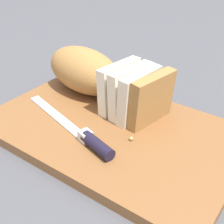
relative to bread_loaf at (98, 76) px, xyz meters
The scene contains 6 objects.
ground_plane 0.13m from the bread_loaf, 38.51° to the right, with size 3.00×3.00×0.00m, color #4C4C51.
cutting_board 0.13m from the bread_loaf, 38.51° to the right, with size 0.46×0.29×0.02m, color brown.
bread_loaf is the anchor object (origin of this frame).
bread_knife 0.16m from the bread_loaf, 58.81° to the right, with size 0.26×0.08×0.02m.
crumb_near_knife 0.17m from the bread_loaf, 31.51° to the right, with size 0.01×0.01×0.01m, color tan.
crumb_near_loaf 0.12m from the bread_loaf, 27.68° to the right, with size 0.01×0.01×0.01m, color tan.
Camera 1 is at (0.28, -0.38, 0.34)m, focal length 49.72 mm.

